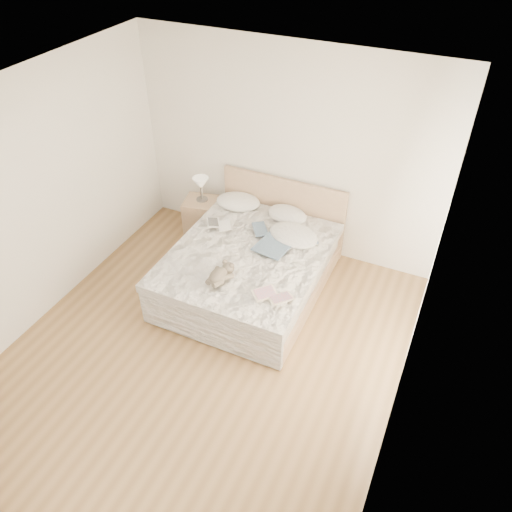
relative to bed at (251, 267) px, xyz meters
name	(u,v)px	position (x,y,z in m)	size (l,w,h in m)	color
floor	(205,352)	(0.00, -1.19, -0.31)	(4.00, 4.50, 0.00)	brown
ceiling	(182,114)	(0.00, -1.19, 2.39)	(4.00, 4.50, 0.00)	silver
wall_back	(287,152)	(0.00, 1.06, 1.04)	(4.00, 0.02, 2.70)	white
wall_front	(6,469)	(0.00, -3.44, 1.04)	(4.00, 0.02, 2.70)	white
wall_left	(30,206)	(-2.00, -1.19, 1.04)	(0.02, 4.50, 2.70)	white
wall_right	(416,322)	(2.00, -1.19, 1.04)	(0.02, 4.50, 2.70)	white
window	(424,288)	(1.99, -0.89, 1.14)	(0.02, 1.30, 1.10)	white
bed	(251,267)	(0.00, 0.00, 0.00)	(1.72, 2.14, 1.00)	tan
nightstand	(202,218)	(-1.09, 0.70, -0.03)	(0.45, 0.40, 0.56)	tan
table_lamp	(201,184)	(-1.08, 0.73, 0.50)	(0.28, 0.28, 0.34)	#48423E
pillow_left	(238,202)	(-0.56, 0.78, 0.33)	(0.59, 0.41, 0.18)	white
pillow_middle	(287,214)	(0.15, 0.77, 0.33)	(0.53, 0.37, 0.16)	white
pillow_right	(293,235)	(0.38, 0.39, 0.33)	(0.63, 0.44, 0.19)	silver
blouse	(276,243)	(0.25, 0.17, 0.32)	(0.59, 0.63, 0.02)	#3B5067
photo_book	(219,224)	(-0.55, 0.22, 0.32)	(0.33, 0.22, 0.02)	white
childrens_book	(273,296)	(0.57, -0.69, 0.32)	(0.37, 0.25, 0.02)	beige
teddy_bear	(219,280)	(-0.05, -0.71, 0.34)	(0.22, 0.32, 0.17)	brown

